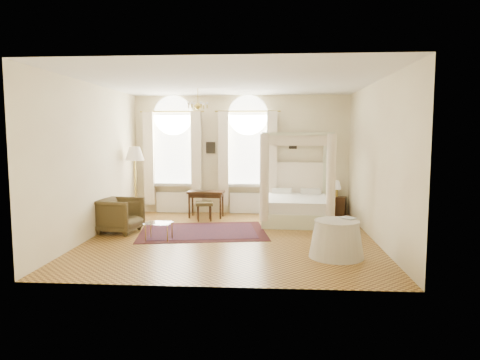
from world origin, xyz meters
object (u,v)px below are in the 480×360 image
object	(u,v)px
floor_lamp	(135,157)
stool	(204,205)
armchair	(120,215)
canopy_bed	(296,201)
coffee_table	(159,224)
side_table	(336,239)
writing_desk	(206,195)
nightstand	(339,206)

from	to	relation	value
floor_lamp	stool	bearing A→B (deg)	-3.09
armchair	floor_lamp	bearing A→B (deg)	14.50
canopy_bed	coffee_table	distance (m)	3.70
armchair	stool	bearing A→B (deg)	-39.04
floor_lamp	side_table	bearing A→B (deg)	-34.47
writing_desk	armchair	size ratio (longest dim) A/B	1.13
writing_desk	floor_lamp	bearing A→B (deg)	-170.04
canopy_bed	stool	distance (m)	2.38
stool	floor_lamp	size ratio (longest dim) A/B	0.26
canopy_bed	floor_lamp	size ratio (longest dim) A/B	1.19
armchair	floor_lamp	size ratio (longest dim) A/B	0.46
nightstand	writing_desk	xyz separation A→B (m)	(-3.58, -0.45, 0.35)
canopy_bed	writing_desk	size ratio (longest dim) A/B	2.32
floor_lamp	writing_desk	bearing A→B (deg)	9.96
armchair	coffee_table	bearing A→B (deg)	-110.81
nightstand	canopy_bed	bearing A→B (deg)	-145.33
stool	side_table	world-z (taller)	side_table
nightstand	armchair	xyz separation A→B (m)	(-5.26, -2.36, 0.13)
canopy_bed	coffee_table	xyz separation A→B (m)	(-3.01, -2.15, -0.18)
stool	armchair	size ratio (longest dim) A/B	0.58
canopy_bed	floor_lamp	distance (m)	4.34
writing_desk	nightstand	bearing A→B (deg)	7.15
stool	coffee_table	distance (m)	2.20
stool	side_table	xyz separation A→B (m)	(2.90, -3.15, -0.07)
stool	floor_lamp	xyz separation A→B (m)	(-1.83, 0.10, 1.22)
writing_desk	coffee_table	bearing A→B (deg)	-103.94
writing_desk	stool	size ratio (longest dim) A/B	1.95
canopy_bed	nightstand	size ratio (longest dim) A/B	4.28
canopy_bed	nightstand	bearing A→B (deg)	34.67
nightstand	stool	distance (m)	3.68
coffee_table	nightstand	bearing A→B (deg)	35.28
armchair	floor_lamp	xyz separation A→B (m)	(-0.14, 1.59, 1.23)
writing_desk	coffee_table	world-z (taller)	writing_desk
nightstand	armchair	bearing A→B (deg)	-155.88
writing_desk	side_table	distance (m)	4.61
stool	coffee_table	xyz separation A→B (m)	(-0.64, -2.11, -0.07)
stool	floor_lamp	distance (m)	2.20
floor_lamp	armchair	bearing A→B (deg)	-85.12
side_table	floor_lamp	bearing A→B (deg)	145.53
armchair	side_table	world-z (taller)	armchair
writing_desk	coffee_table	distance (m)	2.62
canopy_bed	side_table	world-z (taller)	canopy_bed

